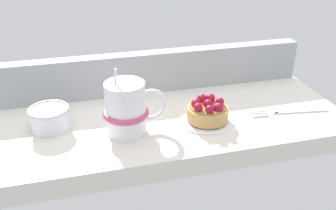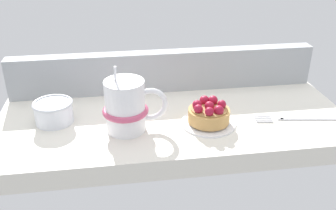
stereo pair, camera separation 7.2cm
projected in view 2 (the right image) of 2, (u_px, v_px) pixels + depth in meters
The scene contains 7 objects.
ground_plane at pixel (174, 125), 79.11cm from camera, with size 72.61×31.04×4.13cm, color silver.
window_rail_back at pixel (165, 71), 88.12cm from camera, with size 71.15×3.56×9.48cm, color #9EA3A8.
dessert_plate at pixel (208, 122), 75.20cm from camera, with size 11.00×11.00×0.67cm.
raspberry_tart at pixel (209, 113), 74.20cm from camera, with size 8.26×8.26×4.49cm.
coffee_mug at pixel (127, 106), 71.16cm from camera, with size 12.63×8.85×13.34cm.
dessert_fork at pixel (295, 118), 76.70cm from camera, with size 16.99×3.96×0.60cm.
sugar_bowl at pixel (54, 111), 75.00cm from camera, with size 7.97×7.97×4.49cm.
Camera 2 is at (-11.15, -67.65, 37.64)cm, focal length 40.02 mm.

